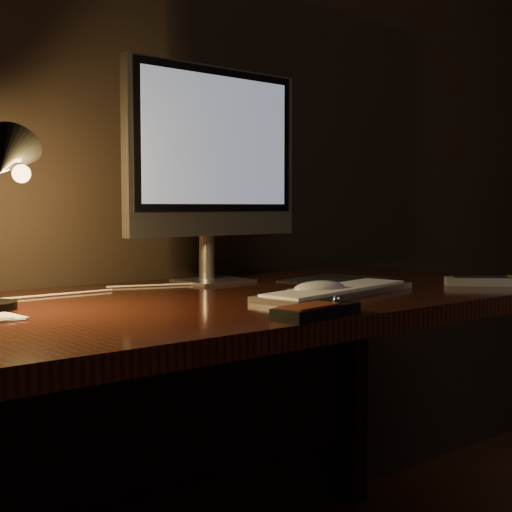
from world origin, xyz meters
TOP-DOWN VIEW (x-y plane):
  - desk at (0.00, 1.93)m, footprint 1.60×0.75m
  - monitor at (0.14, 2.08)m, footprint 0.50×0.15m
  - keyboard at (0.20, 1.72)m, footprint 0.46×0.21m
  - mousepad at (0.40, 1.93)m, footprint 0.29×0.26m
  - mouse at (0.15, 1.72)m, footprint 0.13×0.09m
  - media_remote at (-0.06, 1.52)m, footprint 0.18×0.09m
  - tv_remote at (0.60, 1.62)m, footprint 0.17×0.16m
  - desk_lamp at (-0.44, 1.93)m, footprint 0.17×0.18m
  - cable at (-0.15, 2.08)m, footprint 0.51×0.10m

SIDE VIEW (x-z plane):
  - desk at x=0.00m, z-range 0.25..1.00m
  - mousepad at x=0.40m, z-range 0.75..0.75m
  - cable at x=-0.15m, z-range 0.75..0.75m
  - keyboard at x=0.20m, z-range 0.75..0.77m
  - tv_remote at x=0.60m, z-range 0.75..0.77m
  - mouse at x=0.15m, z-range 0.75..0.77m
  - media_remote at x=-0.06m, z-range 0.75..0.78m
  - desk_lamp at x=-0.44m, z-range 0.81..1.15m
  - monitor at x=0.14m, z-range 0.80..1.32m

